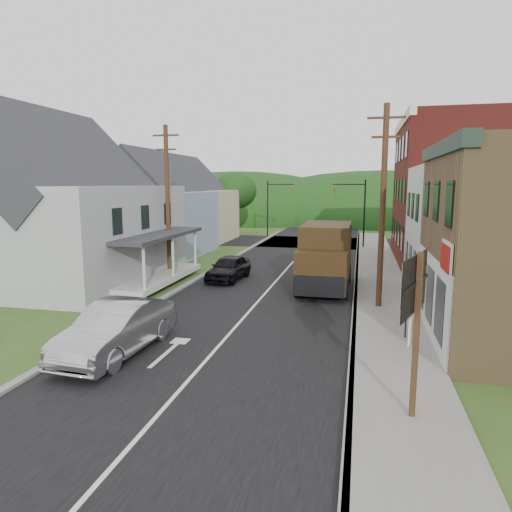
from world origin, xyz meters
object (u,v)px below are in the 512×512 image
Objects in this scene: delivery_van at (325,257)px; warning_sign at (406,296)px; silver_sedan at (117,329)px; dark_sedan at (229,268)px; route_sign_cluster at (415,311)px.

warning_sign is at bearing -65.54° from delivery_van.
warning_sign is (9.41, 3.45, 0.80)m from silver_sedan.
silver_sedan is at bearing -86.82° from dark_sedan.
delivery_van reaches higher than dark_sedan.
route_sign_cluster is (3.05, -13.61, 0.94)m from delivery_van.
warning_sign is (0.39, 5.83, -1.04)m from route_sign_cluster.
warning_sign reaches higher than silver_sedan.
delivery_van is at bearing 135.50° from warning_sign.
silver_sedan is 10.06m from warning_sign.
silver_sedan is 12.76m from delivery_van.
route_sign_cluster reaches higher than warning_sign.
dark_sedan is 5.88m from delivery_van.
delivery_van is (5.70, -1.03, 1.04)m from dark_sedan.
route_sign_cluster is 1.66× the size of warning_sign.
warning_sign reaches higher than dark_sedan.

